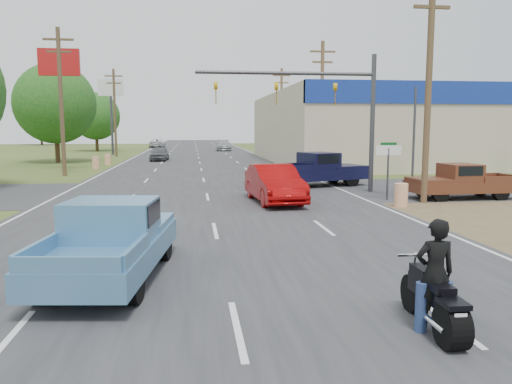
{
  "coord_description": "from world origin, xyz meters",
  "views": [
    {
      "loc": [
        -0.69,
        -7.83,
        3.31
      ],
      "look_at": [
        1.29,
        7.66,
        1.3
      ],
      "focal_mm": 35.0,
      "sensor_mm": 36.0,
      "label": 1
    }
  ],
  "objects": [
    {
      "name": "ground",
      "position": [
        0.0,
        0.0,
        0.0
      ],
      "size": [
        200.0,
        200.0,
        0.0
      ],
      "primitive_type": "plane",
      "color": "#374C1E",
      "rests_on": "ground"
    },
    {
      "name": "tree_5",
      "position": [
        30.0,
        95.0,
        5.88
      ],
      "size": [
        7.98,
        7.98,
        9.88
      ],
      "color": "#422D19",
      "rests_on": "ground"
    },
    {
      "name": "utility_pole_3",
      "position": [
        9.5,
        49.0,
        5.32
      ],
      "size": [
        2.0,
        0.28,
        10.0
      ],
      "color": "#4C3823",
      "rests_on": "ground"
    },
    {
      "name": "utility_pole_1",
      "position": [
        9.5,
        13.0,
        5.32
      ],
      "size": [
        2.0,
        0.28,
        10.0
      ],
      "color": "#4C3823",
      "rests_on": "ground"
    },
    {
      "name": "utility_pole_5",
      "position": [
        -9.5,
        28.0,
        5.32
      ],
      "size": [
        2.0,
        0.28,
        10.0
      ],
      "color": "#4C3823",
      "rests_on": "ground"
    },
    {
      "name": "barrel_1",
      "position": [
        8.4,
        20.5,
        0.5
      ],
      "size": [
        0.56,
        0.56,
        1.0
      ],
      "primitive_type": "cylinder",
      "color": "orange",
      "rests_on": "ground"
    },
    {
      "name": "distant_car_silver",
      "position": [
        3.86,
        65.28,
        0.79
      ],
      "size": [
        2.41,
        5.5,
        1.57
      ],
      "primitive_type": "imported",
      "rotation": [
        0.0,
        0.0,
        -0.04
      ],
      "color": "#A3A2A7",
      "rests_on": "ground"
    },
    {
      "name": "utility_pole_2",
      "position": [
        9.5,
        31.0,
        5.32
      ],
      "size": [
        2.0,
        0.28,
        10.0
      ],
      "color": "#4C3823",
      "rests_on": "ground"
    },
    {
      "name": "tree_1",
      "position": [
        -13.5,
        42.0,
        5.57
      ],
      "size": [
        7.56,
        7.56,
        9.36
      ],
      "color": "#422D19",
      "rests_on": "ground"
    },
    {
      "name": "brown_pickup",
      "position": [
        11.7,
        14.0,
        0.83
      ],
      "size": [
        5.01,
        2.04,
        1.65
      ],
      "rotation": [
        0.0,
        0.0,
        1.6
      ],
      "color": "black",
      "rests_on": "ground"
    },
    {
      "name": "signal_mast",
      "position": [
        5.82,
        17.0,
        4.8
      ],
      "size": [
        9.12,
        0.4,
        7.0
      ],
      "color": "#3F3F44",
      "rests_on": "ground"
    },
    {
      "name": "lane_sign",
      "position": [
        8.2,
        14.0,
        1.9
      ],
      "size": [
        1.2,
        0.08,
        2.52
      ],
      "color": "#3F3F44",
      "rests_on": "ground"
    },
    {
      "name": "rider",
      "position": [
        3.16,
        -0.47,
        0.89
      ],
      "size": [
        0.66,
        0.45,
        1.78
      ],
      "primitive_type": "imported",
      "rotation": [
        0.0,
        0.0,
        3.11
      ],
      "color": "black",
      "rests_on": "ground"
    },
    {
      "name": "main_road",
      "position": [
        0.0,
        40.0,
        0.01
      ],
      "size": [
        15.0,
        180.0,
        0.02
      ],
      "primitive_type": "cube",
      "color": "#2D2D30",
      "rests_on": "ground"
    },
    {
      "name": "tree_6",
      "position": [
        -30.0,
        95.0,
        6.51
      ],
      "size": [
        8.82,
        8.82,
        10.92
      ],
      "color": "#422D19",
      "rests_on": "ground"
    },
    {
      "name": "barrel_0",
      "position": [
        8.0,
        12.0,
        0.5
      ],
      "size": [
        0.56,
        0.56,
        1.0
      ],
      "primitive_type": "cylinder",
      "color": "orange",
      "rests_on": "ground"
    },
    {
      "name": "pole_sign_left_far",
      "position": [
        -10.5,
        56.0,
        7.17
      ],
      "size": [
        3.0,
        0.35,
        9.2
      ],
      "color": "#3F3F44",
      "rests_on": "ground"
    },
    {
      "name": "pole_sign_left_near",
      "position": [
        -10.5,
        32.0,
        7.17
      ],
      "size": [
        3.0,
        0.35,
        9.2
      ],
      "color": "#3F3F44",
      "rests_on": "ground"
    },
    {
      "name": "red_convertible",
      "position": [
        2.91,
        13.91,
        0.84
      ],
      "size": [
        2.2,
        5.22,
        1.68
      ],
      "primitive_type": "imported",
      "rotation": [
        0.0,
        0.0,
        0.08
      ],
      "color": "#930607",
      "rests_on": "ground"
    },
    {
      "name": "distant_car_grey",
      "position": [
        -3.99,
        43.45,
        0.7
      ],
      "size": [
        1.9,
        4.23,
        1.41
      ],
      "primitive_type": "imported",
      "rotation": [
        0.0,
        0.0,
        -0.06
      ],
      "color": "#58585D",
      "rests_on": "ground"
    },
    {
      "name": "motorcycle",
      "position": [
        3.16,
        -0.53,
        0.5
      ],
      "size": [
        0.68,
        2.22,
        1.13
      ],
      "rotation": [
        0.0,
        0.0,
        -0.03
      ],
      "color": "black",
      "rests_on": "ground"
    },
    {
      "name": "street_name_sign",
      "position": [
        8.8,
        15.5,
        1.61
      ],
      "size": [
        0.8,
        0.08,
        2.61
      ],
      "color": "#3F3F44",
      "rests_on": "ground"
    },
    {
      "name": "distant_car_white",
      "position": [
        -6.5,
        77.69,
        0.74
      ],
      "size": [
        2.54,
        5.36,
        1.48
      ],
      "primitive_type": "imported",
      "rotation": [
        0.0,
        0.0,
        3.13
      ],
      "color": "silver",
      "rests_on": "ground"
    },
    {
      "name": "barrel_3",
      "position": [
        -8.2,
        38.0,
        0.5
      ],
      "size": [
        0.56,
        0.56,
        1.0
      ],
      "primitive_type": "cylinder",
      "color": "orange",
      "rests_on": "ground"
    },
    {
      "name": "navy_pickup",
      "position": [
        6.46,
        19.83,
        0.97
      ],
      "size": [
        6.2,
        3.92,
        1.92
      ],
      "rotation": [
        0.0,
        0.0,
        -1.26
      ],
      "color": "black",
      "rests_on": "ground"
    },
    {
      "name": "utility_pole_6",
      "position": [
        -9.5,
        52.0,
        5.32
      ],
      "size": [
        2.0,
        0.28,
        10.0
      ],
      "color": "#4C3823",
      "rests_on": "ground"
    },
    {
      "name": "cross_road",
      "position": [
        0.0,
        18.0,
        0.01
      ],
      "size": [
        120.0,
        10.0,
        0.02
      ],
      "primitive_type": "cube",
      "color": "#2D2D30",
      "rests_on": "ground"
    },
    {
      "name": "dirt_verge",
      "position": [
        11.0,
        10.0,
        0.01
      ],
      "size": [
        8.0,
        18.0,
        0.01
      ],
      "primitive_type": "cube",
      "color": "brown",
      "rests_on": "ground"
    },
    {
      "name": "tree_2",
      "position": [
        -14.2,
        66.0,
        4.95
      ],
      "size": [
        6.72,
        6.72,
        8.32
      ],
      "color": "#422D19",
      "rests_on": "ground"
    },
    {
      "name": "blue_pickup",
      "position": [
        -2.47,
        3.27,
        0.88
      ],
      "size": [
        2.67,
        5.48,
        1.75
      ],
      "rotation": [
        0.0,
        0.0,
        -0.13
      ],
      "color": "black",
      "rests_on": "ground"
    },
    {
      "name": "barrel_2",
      "position": [
        -8.5,
        34.0,
        0.5
      ],
      "size": [
        0.56,
        0.56,
        1.0
      ],
      "primitive_type": "cylinder",
      "color": "orange",
      "rests_on": "ground"
    }
  ]
}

